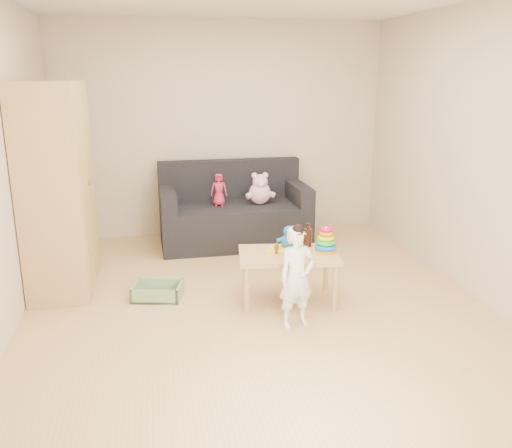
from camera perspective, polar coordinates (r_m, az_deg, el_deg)
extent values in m
plane|color=tan|center=(4.93, -0.03, -8.10)|extent=(4.50, 4.50, 0.00)
plane|color=#C2B09C|center=(6.77, -3.65, 9.85)|extent=(4.00, 0.00, 4.00)
plane|color=#C2B09C|center=(2.44, 9.93, -1.09)|extent=(4.00, 0.00, 4.00)
plane|color=#C2B09C|center=(4.63, -25.26, 5.62)|extent=(0.00, 4.50, 4.50)
plane|color=#C2B09C|center=(5.31, 21.87, 7.12)|extent=(0.00, 4.50, 4.50)
cube|color=tan|center=(5.31, -20.17, 3.54)|extent=(0.53, 1.07, 1.92)
cube|color=black|center=(6.45, -2.28, 0.00)|extent=(1.74, 0.90, 0.49)
cube|color=tan|center=(4.85, 3.41, -5.63)|extent=(0.93, 0.66, 0.46)
imported|color=white|center=(4.34, 4.33, -5.76)|extent=(0.33, 0.25, 0.81)
imported|color=#C7254B|center=(6.28, -3.93, 3.58)|extent=(0.20, 0.15, 0.37)
cylinder|color=#CF910A|center=(4.85, 7.33, -2.74)|extent=(0.18, 0.18, 0.02)
cylinder|color=silver|center=(4.82, 7.37, -1.53)|extent=(0.02, 0.02, 0.21)
torus|color=blue|center=(4.84, 7.34, -2.38)|extent=(0.20, 0.20, 0.04)
torus|color=green|center=(4.83, 7.36, -1.89)|extent=(0.18, 0.18, 0.04)
torus|color=#D1D90B|center=(4.81, 7.37, -1.42)|extent=(0.15, 0.15, 0.04)
torus|color=orange|center=(4.80, 7.39, -0.97)|extent=(0.13, 0.13, 0.04)
torus|color=#E30D4D|center=(4.79, 7.41, -0.54)|extent=(0.11, 0.11, 0.04)
cylinder|color=black|center=(4.95, 5.46, -1.40)|extent=(0.07, 0.07, 0.17)
cylinder|color=black|center=(4.92, 5.49, -0.32)|extent=(0.03, 0.03, 0.05)
cylinder|color=black|center=(4.91, 5.50, -0.01)|extent=(0.04, 0.04, 0.01)
cube|color=yellow|center=(4.84, 2.46, -2.68)|extent=(0.25, 0.25, 0.01)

